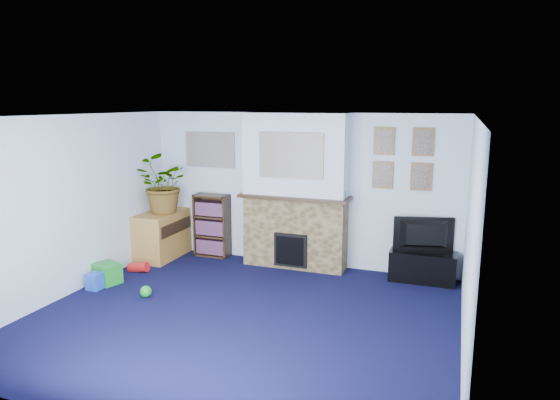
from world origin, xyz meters
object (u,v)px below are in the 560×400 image
at_px(bookshelf, 212,227).
at_px(sideboard, 162,237).
at_px(tv_stand, 422,266).
at_px(television, 424,235).

height_order(bookshelf, sideboard, bookshelf).
height_order(tv_stand, television, television).
distance_m(tv_stand, sideboard, 4.20).
xyz_separation_m(tv_stand, television, (0.00, 0.02, 0.46)).
bearing_deg(television, bookshelf, -14.27).
relative_size(tv_stand, bookshelf, 0.89).
relative_size(television, bookshelf, 0.82).
bearing_deg(tv_stand, sideboard, -176.18).
relative_size(television, sideboard, 0.87).
height_order(tv_stand, bookshelf, bookshelf).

